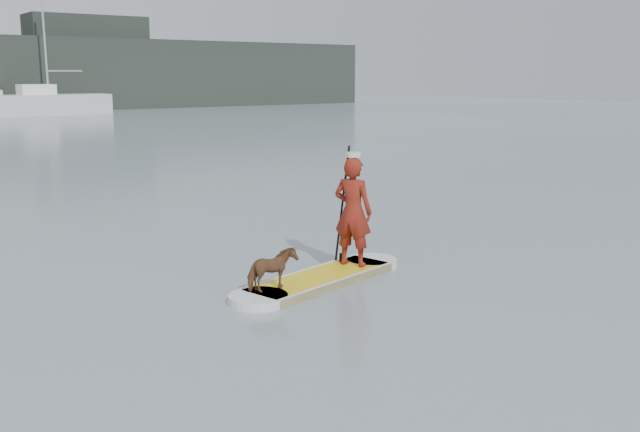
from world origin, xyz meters
TOP-DOWN VIEW (x-y plane):
  - ground at (0.00, 0.00)m, footprint 140.00×140.00m
  - paddleboard at (2.59, -1.94)m, footprint 3.24×1.36m
  - paddler at (3.33, -1.78)m, footprint 0.63×0.72m
  - white_cap at (3.33, -1.78)m, footprint 0.22×0.22m
  - dog at (1.63, -2.16)m, footprint 0.69×0.32m
  - paddle at (3.32, -1.52)m, footprint 0.10×0.30m
  - sailboat_e at (11.86, 45.18)m, footprint 8.62×2.82m
  - shore_building_east at (18.00, 54.00)m, footprint 10.00×4.00m

SIDE VIEW (x-z plane):
  - ground at x=0.00m, z-range 0.00..0.00m
  - paddleboard at x=2.59m, z-range 0.00..0.12m
  - dog at x=1.63m, z-range 0.12..0.70m
  - paddle at x=3.32m, z-range -0.20..1.80m
  - sailboat_e at x=11.86m, z-range -5.35..7.14m
  - paddler at x=3.33m, z-range 0.12..1.78m
  - white_cap at x=3.33m, z-range 1.78..1.85m
  - shore_building_east at x=18.00m, z-range 0.00..8.00m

